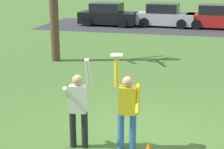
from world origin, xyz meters
TOP-DOWN VIEW (x-y plane):
  - ground_plane at (0.00, 0.00)m, footprint 120.00×120.00m
  - person_catcher at (-0.06, -0.59)m, footprint 0.56×0.49m
  - person_defender at (-1.10, -0.75)m, footprint 0.58×0.49m
  - frisbee_disc at (-0.28, -0.63)m, footprint 0.26×0.26m
  - parked_car_black at (-5.16, 17.64)m, footprint 4.21×2.25m
  - parked_car_silver at (-1.20, 18.06)m, footprint 4.21×2.25m
  - parked_car_red at (2.31, 17.94)m, footprint 4.21×2.25m
  - parking_strip at (0.42, 17.68)m, footprint 20.32×6.40m
  - field_cone_orange at (0.45, -0.80)m, footprint 0.26×0.26m

SIDE VIEW (x-z plane):
  - ground_plane at x=0.00m, z-range 0.00..0.00m
  - parking_strip at x=0.42m, z-range 0.00..0.01m
  - field_cone_orange at x=0.45m, z-range 0.00..0.32m
  - parked_car_black at x=-5.16m, z-range -0.07..1.52m
  - parked_car_silver at x=-1.20m, z-range -0.07..1.52m
  - parked_car_red at x=2.31m, z-range -0.07..1.52m
  - person_defender at x=-1.10m, z-range -0.04..2.00m
  - person_catcher at x=-0.06m, z-range -0.06..2.02m
  - frisbee_disc at x=-0.28m, z-range 2.08..2.10m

